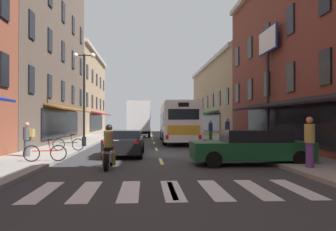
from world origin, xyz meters
The scene contains 19 objects.
ground_plane centered at (0.00, 0.00, -0.05)m, with size 34.80×80.00×0.10m, color #333335.
lane_centre_dashes centered at (0.00, -0.25, 0.00)m, with size 0.14×73.90×0.01m.
crosswalk_near centered at (0.00, -10.00, 0.00)m, with size 7.10×2.80×0.01m.
sidewalk_left centered at (-5.90, 0.00, 0.07)m, with size 3.00×80.00×0.14m, color gray.
sidewalk_right centered at (5.90, 0.00, 0.07)m, with size 3.00×80.00×0.14m, color gray.
billboard_sign centered at (7.05, 2.78, 5.94)m, with size 0.40×3.13×7.51m.
transit_bus centered at (1.93, 9.69, 1.68)m, with size 2.80×11.24×3.21m.
box_truck centered at (-1.37, 20.20, 1.97)m, with size 2.53×6.90×3.83m.
sedan_near centered at (-1.75, -0.99, 0.68)m, with size 1.98×4.57×1.31m.
sedan_mid centered at (-1.41, 28.50, 0.69)m, with size 2.01×4.43×1.36m.
sedan_far centered at (3.63, -4.96, 0.72)m, with size 4.81×2.01×1.42m.
motorcycle_rider centered at (-2.06, -5.76, 0.71)m, with size 0.62×2.07×1.66m.
bicycle_near centered at (-4.76, -4.47, 0.50)m, with size 1.71×0.48×0.91m.
bicycle_mid centered at (-4.95, 0.78, 0.50)m, with size 1.71×0.48×0.91m.
pedestrian_near centered at (-6.15, -2.36, 0.97)m, with size 0.51×0.36×1.58m.
pedestrian_mid centered at (4.95, 11.26, 1.00)m, with size 0.36×0.36×1.67m.
pedestrian_far centered at (5.63, 7.87, 1.09)m, with size 0.36×0.36×1.84m.
pedestrian_rear centered at (5.14, -6.91, 1.07)m, with size 0.36×0.36×1.80m.
street_lamp_twin centered at (-4.66, 4.08, 3.47)m, with size 1.42×0.32×6.05m.
Camera 1 is at (-0.70, -19.20, 1.81)m, focal length 37.99 mm.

